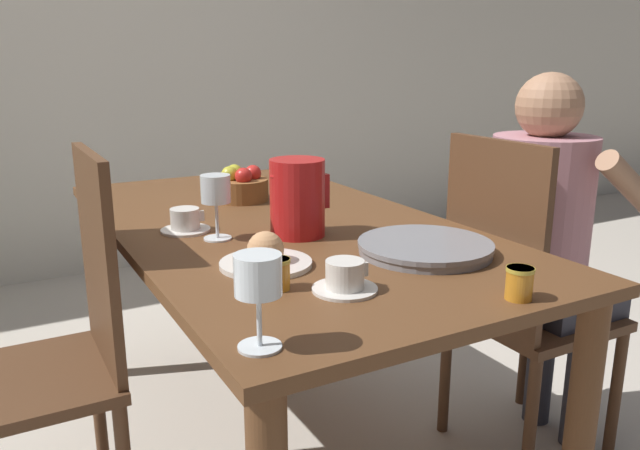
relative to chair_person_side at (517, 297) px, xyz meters
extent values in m
plane|color=beige|center=(-0.63, 0.35, -0.53)|extent=(20.00, 20.00, 0.00)
cube|color=beige|center=(-0.63, 2.51, 0.77)|extent=(10.00, 0.06, 2.60)
cube|color=brown|center=(-0.63, 0.35, 0.22)|extent=(0.91, 1.70, 0.03)
cylinder|color=brown|center=(-0.24, -0.44, -0.16)|extent=(0.07, 0.07, 0.74)
cylinder|color=brown|center=(-1.03, 1.14, -0.16)|extent=(0.07, 0.07, 0.74)
cylinder|color=brown|center=(-0.24, 1.14, -0.16)|extent=(0.07, 0.07, 0.74)
cylinder|color=#51331E|center=(0.27, 0.18, -0.31)|extent=(0.04, 0.04, 0.44)
cylinder|color=#51331E|center=(0.27, -0.18, -0.31)|extent=(0.04, 0.04, 0.44)
cylinder|color=#51331E|center=(-0.10, 0.18, -0.31)|extent=(0.04, 0.04, 0.44)
cylinder|color=#51331E|center=(-0.10, -0.18, -0.31)|extent=(0.04, 0.04, 0.44)
cube|color=#51331E|center=(0.08, 0.00, -0.08)|extent=(0.42, 0.42, 0.03)
cube|color=#51331E|center=(-0.12, 0.00, 0.21)|extent=(0.03, 0.39, 0.55)
cylinder|color=#51331E|center=(-1.16, 0.50, -0.31)|extent=(0.04, 0.04, 0.44)
cube|color=#51331E|center=(-1.35, 0.31, -0.08)|extent=(0.42, 0.42, 0.03)
cube|color=#51331E|center=(-1.15, 0.31, 0.21)|extent=(0.03, 0.39, 0.55)
cylinder|color=#33333D|center=(0.23, 0.08, -0.30)|extent=(0.09, 0.09, 0.47)
cylinder|color=#33333D|center=(0.23, -0.08, -0.30)|extent=(0.09, 0.09, 0.47)
cube|color=#33333D|center=(0.15, 0.00, -0.02)|extent=(0.30, 0.34, 0.11)
cylinder|color=#B77A84|center=(0.06, 0.00, 0.26)|extent=(0.30, 0.30, 0.46)
sphere|color=#A37556|center=(0.06, 0.00, 0.57)|extent=(0.19, 0.19, 0.19)
cylinder|color=#A37556|center=(0.16, -0.21, 0.37)|extent=(0.25, 0.06, 0.20)
cylinder|color=red|center=(-0.65, 0.19, 0.34)|extent=(0.15, 0.15, 0.21)
cube|color=red|center=(-0.56, 0.19, 0.35)|extent=(0.02, 0.02, 0.09)
cone|color=red|center=(-0.71, 0.19, 0.42)|extent=(0.04, 0.04, 0.04)
cylinder|color=white|center=(-0.85, 0.26, 0.24)|extent=(0.07, 0.07, 0.00)
cylinder|color=white|center=(-0.85, 0.26, 0.29)|extent=(0.01, 0.01, 0.10)
cylinder|color=white|center=(-0.85, 0.26, 0.37)|extent=(0.08, 0.08, 0.07)
cylinder|color=white|center=(-1.01, -0.39, 0.24)|extent=(0.07, 0.07, 0.00)
cylinder|color=white|center=(-1.01, -0.39, 0.29)|extent=(0.01, 0.01, 0.09)
cylinder|color=white|center=(-1.01, -0.39, 0.36)|extent=(0.08, 0.08, 0.07)
cylinder|color=red|center=(-1.01, -0.39, 0.35)|extent=(0.06, 0.06, 0.04)
cylinder|color=silver|center=(-0.75, -0.23, 0.24)|extent=(0.14, 0.14, 0.01)
cylinder|color=silver|center=(-0.75, -0.23, 0.27)|extent=(0.08, 0.08, 0.06)
cube|color=silver|center=(-0.71, -0.23, 0.28)|extent=(0.01, 0.01, 0.03)
cylinder|color=silver|center=(-0.90, 0.38, 0.24)|extent=(0.14, 0.14, 0.01)
cylinder|color=silver|center=(-0.90, 0.38, 0.27)|extent=(0.08, 0.08, 0.06)
cube|color=silver|center=(-0.86, 0.38, 0.28)|extent=(0.01, 0.01, 0.03)
cylinder|color=gray|center=(-0.45, -0.11, 0.25)|extent=(0.33, 0.33, 0.02)
cylinder|color=gray|center=(-0.45, -0.11, 0.26)|extent=(0.33, 0.33, 0.01)
cylinder|color=silver|center=(-0.83, -0.01, 0.24)|extent=(0.21, 0.21, 0.01)
sphere|color=tan|center=(-0.83, -0.01, 0.28)|extent=(0.09, 0.09, 0.09)
cylinder|color=#C67A1E|center=(-0.87, -0.15, 0.27)|extent=(0.05, 0.05, 0.07)
cylinder|color=gold|center=(-0.87, -0.15, 0.30)|extent=(0.06, 0.06, 0.01)
cylinder|color=#C67A1E|center=(-0.47, -0.44, 0.27)|extent=(0.05, 0.05, 0.07)
cylinder|color=gold|center=(-0.47, -0.44, 0.30)|extent=(0.06, 0.06, 0.01)
cylinder|color=brown|center=(-0.62, 0.67, 0.27)|extent=(0.18, 0.18, 0.07)
sphere|color=red|center=(-0.58, 0.67, 0.33)|extent=(0.06, 0.06, 0.06)
sphere|color=gold|center=(-0.63, 0.71, 0.33)|extent=(0.06, 0.06, 0.06)
sphere|color=gold|center=(-0.66, 0.68, 0.33)|extent=(0.06, 0.06, 0.06)
sphere|color=red|center=(-0.62, 0.63, 0.33)|extent=(0.06, 0.06, 0.06)
camera|label=1|loc=(-1.38, -1.27, 0.70)|focal=35.00mm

